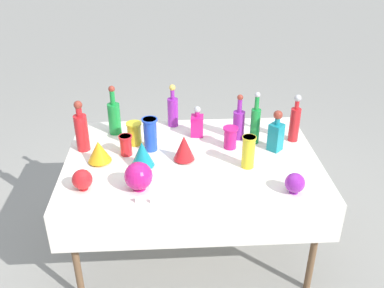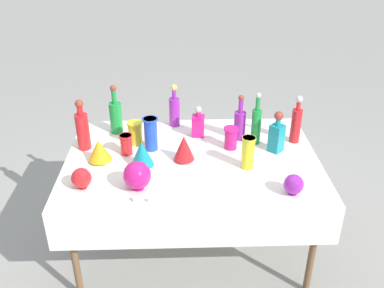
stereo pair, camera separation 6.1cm
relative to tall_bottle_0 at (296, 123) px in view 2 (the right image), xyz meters
The scene contains 23 objects.
ground_plane 1.18m from the tall_bottle_0, 164.84° to the right, with size 40.00×40.00×0.00m, color gray.
display_table 0.79m from the tall_bottle_0, 162.61° to the right, with size 1.67×1.15×0.76m.
tall_bottle_0 is the anchor object (origin of this frame).
tall_bottle_1 0.90m from the tall_bottle_0, 161.38° to the left, with size 0.08×0.08×0.33m.
tall_bottle_2 0.28m from the tall_bottle_0, behind, with size 0.07×0.07×0.38m.
tall_bottle_3 1.47m from the tall_bottle_0, behind, with size 0.09×0.09×0.36m.
tall_bottle_4 1.29m from the tall_bottle_0, behind, with size 0.09×0.09×0.37m.
tall_bottle_5 0.39m from the tall_bottle_0, behind, with size 0.08×0.08×0.34m.
square_decanter_0 0.21m from the tall_bottle_0, 141.17° to the right, with size 0.12×0.12×0.29m.
square_decanter_1 0.69m from the tall_bottle_0, behind, with size 0.10×0.10×0.23m.
slender_vase_0 0.47m from the tall_bottle_0, 169.81° to the right, with size 0.10×0.10×0.15m.
slender_vase_1 1.18m from the tall_bottle_0, behind, with size 0.09×0.09×0.14m.
slender_vase_2 1.01m from the tall_bottle_0, behind, with size 0.11×0.11×0.23m.
slender_vase_3 1.12m from the tall_bottle_0, behind, with size 0.11×0.11×0.16m.
slender_vase_4 0.51m from the tall_bottle_0, 138.75° to the right, with size 0.09×0.09×0.22m.
fluted_vase_0 1.36m from the tall_bottle_0, behind, with size 0.15×0.15×0.15m.
fluted_vase_1 0.82m from the tall_bottle_0, 163.47° to the right, with size 0.14×0.14×0.18m.
fluted_vase_2 1.10m from the tall_bottle_0, 164.24° to the right, with size 0.15×0.15×0.18m.
round_bowl_0 1.49m from the tall_bottle_0, 159.13° to the right, with size 0.12×0.12×0.13m.
round_bowl_1 0.66m from the tall_bottle_0, 104.30° to the right, with size 0.12×0.12×0.13m.
round_bowl_2 1.20m from the tall_bottle_0, 152.74° to the right, with size 0.17×0.17×0.17m.
price_tag_left 1.26m from the tall_bottle_0, 147.28° to the right, with size 0.06×0.01×0.03m, color white.
price_tag_center 1.20m from the tall_bottle_0, 144.08° to the right, with size 0.06×0.01×0.04m, color white.
Camera 2 is at (-0.08, -2.45, 2.22)m, focal length 40.00 mm.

